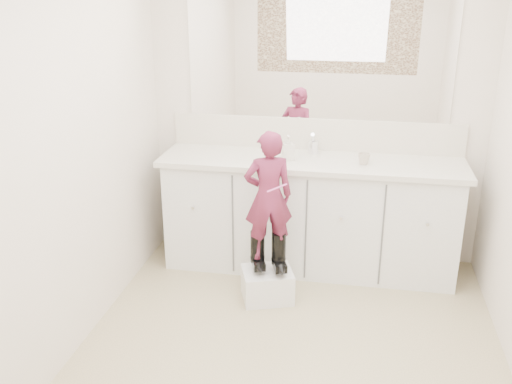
# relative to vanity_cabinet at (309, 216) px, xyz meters

# --- Properties ---
(floor) EXTENTS (3.00, 3.00, 0.00)m
(floor) POSITION_rel_vanity_cabinet_xyz_m (0.00, -1.23, -0.42)
(floor) COLOR #8D7C5C
(floor) RESTS_ON ground
(wall_back) EXTENTS (2.60, 0.00, 2.60)m
(wall_back) POSITION_rel_vanity_cabinet_xyz_m (0.00, 0.27, 0.77)
(wall_back) COLOR beige
(wall_back) RESTS_ON floor
(wall_front) EXTENTS (2.60, 0.00, 2.60)m
(wall_front) POSITION_rel_vanity_cabinet_xyz_m (0.00, -2.73, 0.77)
(wall_front) COLOR beige
(wall_front) RESTS_ON floor
(wall_left) EXTENTS (0.00, 3.00, 3.00)m
(wall_left) POSITION_rel_vanity_cabinet_xyz_m (-1.30, -1.23, 0.78)
(wall_left) COLOR beige
(wall_left) RESTS_ON floor
(vanity_cabinet) EXTENTS (2.20, 0.55, 0.85)m
(vanity_cabinet) POSITION_rel_vanity_cabinet_xyz_m (0.00, 0.00, 0.00)
(vanity_cabinet) COLOR silver
(vanity_cabinet) RESTS_ON floor
(countertop) EXTENTS (2.28, 0.58, 0.04)m
(countertop) POSITION_rel_vanity_cabinet_xyz_m (0.00, -0.01, 0.45)
(countertop) COLOR beige
(countertop) RESTS_ON vanity_cabinet
(backsplash) EXTENTS (2.28, 0.03, 0.25)m
(backsplash) POSITION_rel_vanity_cabinet_xyz_m (0.00, 0.26, 0.59)
(backsplash) COLOR beige
(backsplash) RESTS_ON countertop
(mirror) EXTENTS (2.00, 0.02, 1.00)m
(mirror) POSITION_rel_vanity_cabinet_xyz_m (0.00, 0.26, 1.22)
(mirror) COLOR white
(mirror) RESTS_ON wall_back
(dot_panel) EXTENTS (2.00, 0.01, 1.20)m
(dot_panel) POSITION_rel_vanity_cabinet_xyz_m (0.00, -2.71, 1.22)
(dot_panel) COLOR #472819
(dot_panel) RESTS_ON wall_front
(faucet) EXTENTS (0.08, 0.08, 0.10)m
(faucet) POSITION_rel_vanity_cabinet_xyz_m (0.00, 0.15, 0.52)
(faucet) COLOR silver
(faucet) RESTS_ON countertop
(cup) EXTENTS (0.09, 0.09, 0.08)m
(cup) POSITION_rel_vanity_cabinet_xyz_m (0.39, -0.06, 0.51)
(cup) COLOR #C1B09A
(cup) RESTS_ON countertop
(soap_bottle) EXTENTS (0.11, 0.11, 0.18)m
(soap_bottle) POSITION_rel_vanity_cabinet_xyz_m (-0.17, -0.04, 0.56)
(soap_bottle) COLOR silver
(soap_bottle) RESTS_ON countertop
(step_stool) EXTENTS (0.42, 0.39, 0.22)m
(step_stool) POSITION_rel_vanity_cabinet_xyz_m (-0.24, -0.57, -0.31)
(step_stool) COLOR silver
(step_stool) RESTS_ON floor
(boot_left) EXTENTS (0.16, 0.22, 0.29)m
(boot_left) POSITION_rel_vanity_cabinet_xyz_m (-0.31, -0.55, -0.06)
(boot_left) COLOR black
(boot_left) RESTS_ON step_stool
(boot_right) EXTENTS (0.16, 0.22, 0.29)m
(boot_right) POSITION_rel_vanity_cabinet_xyz_m (-0.16, -0.55, -0.06)
(boot_right) COLOR black
(boot_right) RESTS_ON step_stool
(toddler) EXTENTS (0.39, 0.31, 0.91)m
(toddler) POSITION_rel_vanity_cabinet_xyz_m (-0.24, -0.55, 0.35)
(toddler) COLOR #B23666
(toddler) RESTS_ON step_stool
(toothbrush) EXTENTS (0.13, 0.06, 0.06)m
(toothbrush) POSITION_rel_vanity_cabinet_xyz_m (-0.17, -0.63, 0.45)
(toothbrush) COLOR #F25EB6
(toothbrush) RESTS_ON toddler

